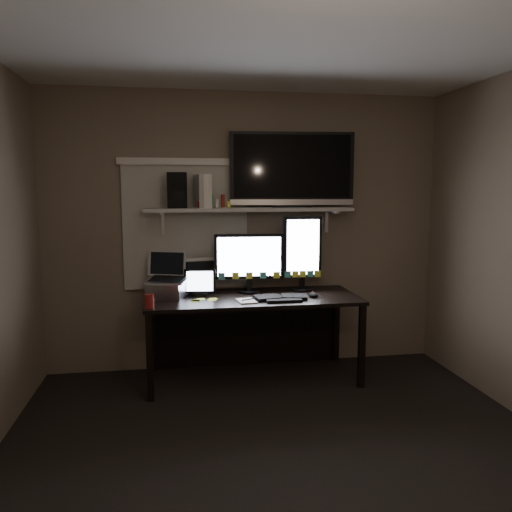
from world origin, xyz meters
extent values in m
plane|color=black|center=(0.00, 0.00, 0.00)|extent=(3.60, 3.60, 0.00)
plane|color=silver|center=(0.00, 0.00, 2.50)|extent=(3.60, 3.60, 0.00)
plane|color=#706151|center=(0.00, 1.80, 1.25)|extent=(3.60, 0.00, 3.60)
cube|color=beige|center=(-0.55, 1.79, 1.30)|extent=(1.10, 0.02, 1.10)
cube|color=black|center=(0.00, 1.43, 0.71)|extent=(1.80, 0.75, 0.03)
cube|color=black|center=(0.00, 1.78, 0.35)|extent=(1.80, 0.02, 0.70)
cube|color=black|center=(-0.86, 1.09, 0.35)|extent=(0.05, 0.05, 0.70)
cube|color=black|center=(0.86, 1.09, 0.35)|extent=(0.05, 0.05, 0.70)
cube|color=black|center=(-0.86, 1.76, 0.35)|extent=(0.05, 0.05, 0.70)
cube|color=black|center=(0.86, 1.76, 0.35)|extent=(0.05, 0.05, 0.70)
cube|color=#B3B2AE|center=(0.00, 1.62, 1.46)|extent=(1.80, 0.35, 0.03)
cube|color=black|center=(-0.01, 1.59, 1.00)|extent=(0.61, 0.10, 0.54)
cube|color=black|center=(0.48, 1.60, 1.07)|extent=(0.34, 0.08, 0.68)
cube|color=black|center=(0.22, 1.29, 0.74)|extent=(0.45, 0.18, 0.03)
ellipsoid|color=black|center=(0.50, 1.32, 0.75)|extent=(0.10, 0.12, 0.04)
cube|color=silver|center=(-0.08, 1.23, 0.74)|extent=(0.16, 0.21, 0.01)
cube|color=black|center=(-0.45, 1.51, 0.85)|extent=(0.28, 0.14, 0.24)
cube|color=black|center=(-0.44, 1.66, 0.88)|extent=(0.26, 0.16, 0.30)
cube|color=silver|center=(-0.72, 1.49, 0.92)|extent=(0.41, 0.37, 0.38)
cylinder|color=maroon|center=(-0.85, 1.14, 0.78)|extent=(0.08, 0.08, 0.11)
cube|color=black|center=(0.39, 1.67, 1.81)|extent=(1.11, 0.30, 0.66)
cube|color=silver|center=(-0.41, 1.61, 1.62)|extent=(0.15, 0.25, 0.29)
cube|color=black|center=(-0.62, 1.63, 1.63)|extent=(0.17, 0.21, 0.30)
camera|label=1|loc=(-0.64, -2.70, 1.65)|focal=35.00mm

